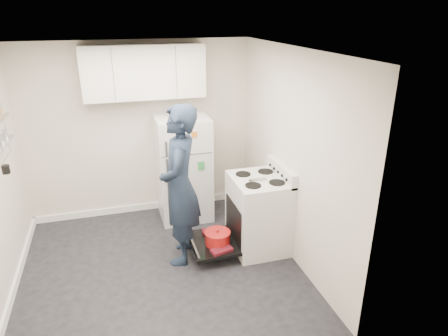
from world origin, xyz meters
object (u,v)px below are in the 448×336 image
object	(u,v)px
refrigerator	(183,168)
person	(180,186)
open_oven_door	(215,240)
electric_range	(257,214)

from	to	relation	value
refrigerator	person	world-z (taller)	person
refrigerator	open_oven_door	bearing A→B (deg)	-81.85
electric_range	open_oven_door	distance (m)	0.62
electric_range	person	xyz separation A→B (m)	(-0.96, 0.03, 0.49)
electric_range	person	bearing A→B (deg)	177.96
open_oven_door	refrigerator	distance (m)	1.27
electric_range	person	world-z (taller)	person
refrigerator	electric_range	bearing A→B (deg)	-56.64
open_oven_door	refrigerator	world-z (taller)	refrigerator
electric_range	refrigerator	bearing A→B (deg)	123.36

